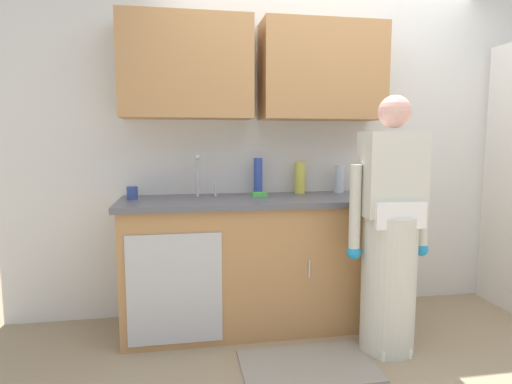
# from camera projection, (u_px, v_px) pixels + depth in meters

# --- Properties ---
(ground_plane) EXTENTS (9.00, 9.00, 0.00)m
(ground_plane) POSITION_uv_depth(u_px,v_px,m) (370.00, 365.00, 2.59)
(ground_plane) COLOR #998466
(kitchen_wall_with_uppers) EXTENTS (4.80, 0.44, 2.70)m
(kitchen_wall_with_uppers) POSITION_uv_depth(u_px,v_px,m) (304.00, 124.00, 3.36)
(kitchen_wall_with_uppers) COLOR silver
(kitchen_wall_with_uppers) RESTS_ON ground
(counter_cabinet) EXTENTS (1.90, 0.62, 0.90)m
(counter_cabinet) POSITION_uv_depth(u_px,v_px,m) (259.00, 265.00, 3.12)
(counter_cabinet) COLOR #B27F4C
(counter_cabinet) RESTS_ON ground
(countertop) EXTENTS (1.96, 0.66, 0.04)m
(countertop) POSITION_uv_depth(u_px,v_px,m) (259.00, 201.00, 3.07)
(countertop) COLOR #595960
(countertop) RESTS_ON counter_cabinet
(sink) EXTENTS (0.50, 0.36, 0.35)m
(sink) POSITION_uv_depth(u_px,v_px,m) (204.00, 201.00, 3.01)
(sink) COLOR #B7BABF
(sink) RESTS_ON counter_cabinet
(person_at_sink) EXTENTS (0.55, 0.34, 1.62)m
(person_at_sink) POSITION_uv_depth(u_px,v_px,m) (390.00, 245.00, 2.71)
(person_at_sink) COLOR white
(person_at_sink) RESTS_ON ground
(floor_mat) EXTENTS (0.80, 0.50, 0.01)m
(floor_mat) POSITION_uv_depth(u_px,v_px,m) (308.00, 365.00, 2.57)
(floor_mat) COLOR gray
(floor_mat) RESTS_ON ground
(bottle_water_short) EXTENTS (0.08, 0.08, 0.22)m
(bottle_water_short) POSITION_uv_depth(u_px,v_px,m) (339.00, 179.00, 3.37)
(bottle_water_short) COLOR silver
(bottle_water_short) RESTS_ON countertop
(bottle_water_tall) EXTENTS (0.07, 0.07, 0.28)m
(bottle_water_tall) POSITION_uv_depth(u_px,v_px,m) (258.00, 176.00, 3.25)
(bottle_water_tall) COLOR #334CB2
(bottle_water_tall) RESTS_ON countertop
(bottle_cleaner_spray) EXTENTS (0.08, 0.08, 0.24)m
(bottle_cleaner_spray) POSITION_uv_depth(u_px,v_px,m) (300.00, 178.00, 3.31)
(bottle_cleaner_spray) COLOR #D8D14C
(bottle_cleaner_spray) RESTS_ON countertop
(cup_by_sink) EXTENTS (0.08, 0.08, 0.09)m
(cup_by_sink) POSITION_uv_depth(u_px,v_px,m) (132.00, 193.00, 2.98)
(cup_by_sink) COLOR #33478C
(cup_by_sink) RESTS_ON countertop
(sponge) EXTENTS (0.11, 0.07, 0.03)m
(sponge) POSITION_uv_depth(u_px,v_px,m) (259.00, 194.00, 3.15)
(sponge) COLOR #4CBF4C
(sponge) RESTS_ON countertop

